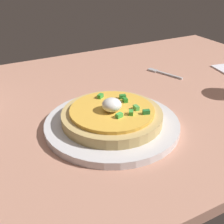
# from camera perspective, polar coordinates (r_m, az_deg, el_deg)

# --- Properties ---
(dining_table) EXTENTS (1.17, 0.73, 0.02)m
(dining_table) POSITION_cam_1_polar(r_m,az_deg,el_deg) (0.71, 0.65, 2.03)
(dining_table) COLOR tan
(dining_table) RESTS_ON ground
(plate) EXTENTS (0.27, 0.27, 0.01)m
(plate) POSITION_cam_1_polar(r_m,az_deg,el_deg) (0.58, 0.00, -2.34)
(plate) COLOR silver
(plate) RESTS_ON dining_table
(pizza) EXTENTS (0.20, 0.20, 0.05)m
(pizza) POSITION_cam_1_polar(r_m,az_deg,el_deg) (0.57, 0.01, -0.57)
(pizza) COLOR tan
(pizza) RESTS_ON plate
(fork) EXTENTS (0.05, 0.11, 0.00)m
(fork) POSITION_cam_1_polar(r_m,az_deg,el_deg) (0.86, 9.62, 7.49)
(fork) COLOR #B7B7BC
(fork) RESTS_ON dining_table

